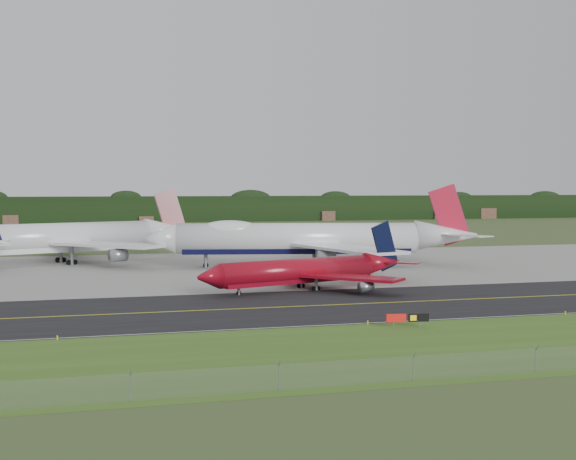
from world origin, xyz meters
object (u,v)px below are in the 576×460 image
at_px(jet_red_737, 308,271).
at_px(jet_star_tail, 65,238).
at_px(jet_ba_747, 309,239).
at_px(taxiway_sign, 408,318).

xyz_separation_m(jet_red_737, jet_star_tail, (-38.26, 55.47, 2.50)).
height_order(jet_red_737, jet_star_tail, jet_star_tail).
relative_size(jet_ba_747, taxiway_sign, 13.38).
bearing_deg(jet_ba_747, jet_star_tail, 155.94).
bearing_deg(jet_ba_747, jet_red_737, -107.29).
xyz_separation_m(jet_ba_747, jet_red_737, (-10.49, -33.71, -2.91)).
relative_size(jet_red_737, jet_star_tail, 0.64).
bearing_deg(jet_red_737, taxiway_sign, -88.82).
distance_m(jet_red_737, jet_star_tail, 67.43).
xyz_separation_m(jet_ba_747, jet_star_tail, (-48.75, 21.76, -0.41)).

